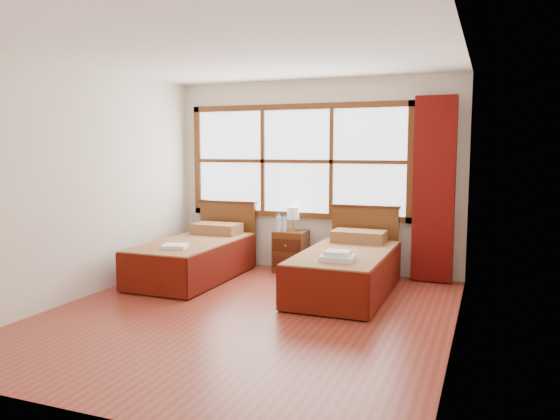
% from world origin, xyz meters
% --- Properties ---
extents(floor, '(4.50, 4.50, 0.00)m').
position_xyz_m(floor, '(0.00, 0.00, 0.00)').
color(floor, '#933724').
rests_on(floor, ground).
extents(ceiling, '(4.50, 4.50, 0.00)m').
position_xyz_m(ceiling, '(0.00, 0.00, 2.60)').
color(ceiling, white).
rests_on(ceiling, wall_back).
extents(wall_back, '(4.00, 0.00, 4.00)m').
position_xyz_m(wall_back, '(0.00, 2.25, 1.30)').
color(wall_back, silver).
rests_on(wall_back, floor).
extents(wall_left, '(0.00, 4.50, 4.50)m').
position_xyz_m(wall_left, '(-2.00, 0.00, 1.30)').
color(wall_left, silver).
rests_on(wall_left, floor).
extents(wall_right, '(0.00, 4.50, 4.50)m').
position_xyz_m(wall_right, '(2.00, 0.00, 1.30)').
color(wall_right, silver).
rests_on(wall_right, floor).
extents(window, '(3.16, 0.06, 1.56)m').
position_xyz_m(window, '(-0.25, 2.21, 1.50)').
color(window, white).
rests_on(window, wall_back).
extents(curtain, '(0.50, 0.16, 2.30)m').
position_xyz_m(curtain, '(1.60, 2.11, 1.17)').
color(curtain, '#600D09').
rests_on(curtain, wall_back).
extents(bed_left, '(0.96, 1.98, 0.93)m').
position_xyz_m(bed_left, '(-1.28, 1.20, 0.28)').
color(bed_left, '#3B1A0C').
rests_on(bed_left, floor).
extents(bed_right, '(0.97, 1.99, 0.94)m').
position_xyz_m(bed_right, '(0.73, 1.20, 0.29)').
color(bed_right, '#3B1A0C').
rests_on(bed_right, floor).
extents(nightstand, '(0.42, 0.42, 0.56)m').
position_xyz_m(nightstand, '(-0.25, 1.99, 0.28)').
color(nightstand, '#5A3013').
rests_on(nightstand, floor).
extents(towels_left, '(0.34, 0.32, 0.04)m').
position_xyz_m(towels_left, '(-1.23, 0.64, 0.52)').
color(towels_left, white).
rests_on(towels_left, bed_left).
extents(towels_right, '(0.35, 0.31, 0.10)m').
position_xyz_m(towels_right, '(0.78, 0.62, 0.55)').
color(towels_right, white).
rests_on(towels_right, bed_right).
extents(lamp, '(0.17, 0.17, 0.32)m').
position_xyz_m(lamp, '(-0.24, 2.04, 0.79)').
color(lamp, '#B7953A').
rests_on(lamp, nightstand).
extents(bottle_near, '(0.06, 0.06, 0.24)m').
position_xyz_m(bottle_near, '(-0.39, 1.89, 0.67)').
color(bottle_near, '#BFE1F5').
rests_on(bottle_near, nightstand).
extents(bottle_far, '(0.06, 0.06, 0.23)m').
position_xyz_m(bottle_far, '(-0.32, 1.93, 0.67)').
color(bottle_far, '#BFE1F5').
rests_on(bottle_far, nightstand).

